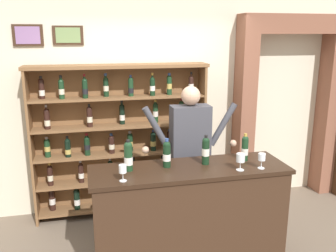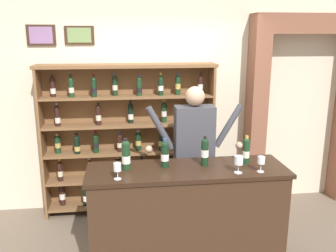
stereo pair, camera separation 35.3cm
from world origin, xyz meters
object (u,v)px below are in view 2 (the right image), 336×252
at_px(tasting_bottle_bianco, 246,150).
at_px(tasting_bottle_prosecco, 126,155).
at_px(tasting_bottle_chianti, 165,154).
at_px(tasting_counter, 187,218).
at_px(wine_shelf, 129,137).
at_px(wine_glass_spare, 239,161).
at_px(wine_glass_right, 261,161).
at_px(tasting_bottle_vin_santo, 205,151).
at_px(shopkeeper, 194,145).
at_px(wine_glass_left, 117,168).

bearing_deg(tasting_bottle_bianco, tasting_bottle_prosecco, -179.13).
height_order(tasting_bottle_chianti, tasting_bottle_bianco, tasting_bottle_chianti).
bearing_deg(tasting_bottle_chianti, tasting_counter, -18.28).
bearing_deg(wine_shelf, wine_glass_spare, -56.89).
height_order(tasting_counter, tasting_bottle_bianco, tasting_bottle_bianco).
xyz_separation_m(wine_glass_spare, wine_glass_right, (0.21, -0.00, -0.01)).
distance_m(tasting_bottle_vin_santo, wine_glass_right, 0.53).
height_order(tasting_counter, tasting_bottle_prosecco, tasting_bottle_prosecco).
xyz_separation_m(tasting_counter, tasting_bottle_chianti, (-0.21, 0.07, 0.66)).
relative_size(tasting_bottle_chianti, wine_glass_right, 1.90).
height_order(shopkeeper, wine_glass_spare, shopkeeper).
height_order(shopkeeper, wine_glass_left, shopkeeper).
bearing_deg(tasting_counter, shopkeeper, 73.24).
height_order(wine_shelf, wine_glass_right, wine_shelf).
bearing_deg(tasting_bottle_vin_santo, tasting_bottle_chianti, 178.85).
relative_size(tasting_counter, tasting_bottle_bianco, 6.81).
bearing_deg(wine_shelf, shopkeeper, -43.96).
height_order(tasting_bottle_vin_santo, tasting_bottle_bianco, tasting_bottle_vin_santo).
relative_size(wine_glass_right, wine_glass_left, 1.00).
height_order(wine_shelf, tasting_bottle_bianco, wine_shelf).
relative_size(tasting_bottle_bianco, wine_glass_left, 1.88).
height_order(wine_shelf, wine_glass_left, wine_shelf).
distance_m(tasting_bottle_chianti, wine_glass_right, 0.89).
height_order(tasting_counter, wine_glass_left, wine_glass_left).
bearing_deg(wine_glass_spare, wine_glass_left, -179.25).
bearing_deg(wine_glass_left, wine_glass_spare, 0.75).
height_order(shopkeeper, wine_glass_right, shopkeeper).
distance_m(tasting_counter, tasting_bottle_bianco, 0.89).
relative_size(tasting_counter, wine_glass_right, 12.78).
distance_m(tasting_bottle_prosecco, tasting_bottle_chianti, 0.37).
relative_size(tasting_bottle_chianti, wine_glass_spare, 1.74).
height_order(shopkeeper, tasting_bottle_bianco, shopkeeper).
xyz_separation_m(shopkeeper, tasting_bottle_prosecco, (-0.76, -0.57, 0.11)).
distance_m(tasting_bottle_chianti, wine_glass_spare, 0.69).
xyz_separation_m(tasting_counter, tasting_bottle_vin_santo, (0.18, 0.06, 0.67)).
bearing_deg(tasting_bottle_bianco, tasting_bottle_chianti, -179.64).
height_order(tasting_counter, tasting_bottle_chianti, tasting_bottle_chianti).
bearing_deg(wine_glass_spare, tasting_bottle_vin_santo, 138.49).
xyz_separation_m(tasting_bottle_vin_santo, wine_glass_spare, (0.26, -0.23, -0.03)).
bearing_deg(tasting_bottle_prosecco, tasting_bottle_bianco, 0.87).
height_order(tasting_bottle_chianti, wine_glass_right, tasting_bottle_chianti).
distance_m(tasting_bottle_prosecco, tasting_bottle_bianco, 1.17).
distance_m(tasting_bottle_chianti, wine_glass_left, 0.51).
distance_m(shopkeeper, tasting_bottle_vin_santo, 0.57).
bearing_deg(tasting_counter, wine_glass_left, -164.06).
distance_m(tasting_bottle_vin_santo, wine_glass_left, 0.87).
xyz_separation_m(tasting_counter, wine_glass_spare, (0.44, -0.17, 0.64)).
xyz_separation_m(tasting_bottle_vin_santo, tasting_bottle_bianco, (0.42, 0.01, -0.01)).
distance_m(tasting_bottle_prosecco, wine_glass_right, 1.25).
distance_m(shopkeeper, wine_glass_left, 1.17).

